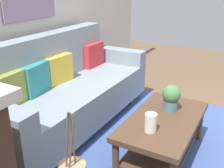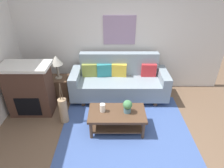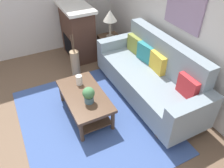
{
  "view_description": "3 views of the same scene",
  "coord_description": "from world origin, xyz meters",
  "px_view_note": "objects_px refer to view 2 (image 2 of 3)",
  "views": [
    {
      "loc": [
        -2.34,
        -0.2,
        1.64
      ],
      "look_at": [
        -0.21,
        1.0,
        0.68
      ],
      "focal_mm": 42.68,
      "sensor_mm": 36.0,
      "label": 1
    },
    {
      "loc": [
        -0.27,
        -2.42,
        2.75
      ],
      "look_at": [
        -0.28,
        1.11,
        0.67
      ],
      "focal_mm": 30.53,
      "sensor_mm": 36.0,
      "label": 2
    },
    {
      "loc": [
        2.34,
        -0.34,
        2.66
      ],
      "look_at": [
        -0.01,
        0.86,
        0.6
      ],
      "focal_mm": 35.33,
      "sensor_mm": 36.0,
      "label": 3
    }
  ],
  "objects_px": {
    "couch": "(120,82)",
    "throw_pillow_mustard": "(120,70)",
    "table_lamp": "(57,61)",
    "throw_pillow_crimson": "(149,70)",
    "tabletop_vase": "(103,108)",
    "potted_plant_tabletop": "(128,106)",
    "throw_pillow_olive": "(90,70)",
    "side_table": "(61,88)",
    "framed_painting": "(120,30)",
    "throw_pillow_teal": "(105,70)",
    "fireplace": "(31,89)",
    "coffee_table": "(117,117)",
    "floor_vase": "(64,111)"
  },
  "relations": [
    {
      "from": "couch",
      "to": "table_lamp",
      "type": "distance_m",
      "value": 1.56
    },
    {
      "from": "coffee_table",
      "to": "tabletop_vase",
      "type": "height_order",
      "value": "tabletop_vase"
    },
    {
      "from": "couch",
      "to": "table_lamp",
      "type": "height_order",
      "value": "table_lamp"
    },
    {
      "from": "throw_pillow_teal",
      "to": "throw_pillow_mustard",
      "type": "relative_size",
      "value": 1.0
    },
    {
      "from": "tabletop_vase",
      "to": "potted_plant_tabletop",
      "type": "bearing_deg",
      "value": -2.8
    },
    {
      "from": "couch",
      "to": "side_table",
      "type": "relative_size",
      "value": 4.12
    },
    {
      "from": "side_table",
      "to": "couch",
      "type": "bearing_deg",
      "value": 1.76
    },
    {
      "from": "framed_painting",
      "to": "side_table",
      "type": "bearing_deg",
      "value": -160.64
    },
    {
      "from": "floor_vase",
      "to": "throw_pillow_mustard",
      "type": "bearing_deg",
      "value": 42.47
    },
    {
      "from": "throw_pillow_olive",
      "to": "throw_pillow_teal",
      "type": "relative_size",
      "value": 1.0
    },
    {
      "from": "throw_pillow_crimson",
      "to": "framed_painting",
      "type": "xyz_separation_m",
      "value": [
        -0.73,
        0.34,
        0.89
      ]
    },
    {
      "from": "throw_pillow_teal",
      "to": "couch",
      "type": "bearing_deg",
      "value": -19.04
    },
    {
      "from": "throw_pillow_olive",
      "to": "tabletop_vase",
      "type": "xyz_separation_m",
      "value": [
        0.37,
        -1.28,
        -0.17
      ]
    },
    {
      "from": "throw_pillow_teal",
      "to": "side_table",
      "type": "height_order",
      "value": "throw_pillow_teal"
    },
    {
      "from": "throw_pillow_olive",
      "to": "side_table",
      "type": "relative_size",
      "value": 0.64
    },
    {
      "from": "side_table",
      "to": "framed_painting",
      "type": "height_order",
      "value": "framed_painting"
    },
    {
      "from": "framed_painting",
      "to": "table_lamp",
      "type": "bearing_deg",
      "value": -160.64
    },
    {
      "from": "coffee_table",
      "to": "tabletop_vase",
      "type": "xyz_separation_m",
      "value": [
        -0.28,
        0.03,
        0.2
      ]
    },
    {
      "from": "table_lamp",
      "to": "throw_pillow_crimson",
      "type": "bearing_deg",
      "value": 4.46
    },
    {
      "from": "throw_pillow_teal",
      "to": "framed_painting",
      "type": "distance_m",
      "value": 1.02
    },
    {
      "from": "throw_pillow_mustard",
      "to": "coffee_table",
      "type": "distance_m",
      "value": 1.36
    },
    {
      "from": "throw_pillow_crimson",
      "to": "table_lamp",
      "type": "height_order",
      "value": "table_lamp"
    },
    {
      "from": "couch",
      "to": "throw_pillow_olive",
      "type": "bearing_deg",
      "value": 170.21
    },
    {
      "from": "throw_pillow_teal",
      "to": "fireplace",
      "type": "relative_size",
      "value": 0.31
    },
    {
      "from": "couch",
      "to": "side_table",
      "type": "height_order",
      "value": "couch"
    },
    {
      "from": "potted_plant_tabletop",
      "to": "fireplace",
      "type": "distance_m",
      "value": 2.14
    },
    {
      "from": "potted_plant_tabletop",
      "to": "side_table",
      "type": "height_order",
      "value": "potted_plant_tabletop"
    },
    {
      "from": "table_lamp",
      "to": "floor_vase",
      "type": "distance_m",
      "value": 1.19
    },
    {
      "from": "couch",
      "to": "throw_pillow_teal",
      "type": "xyz_separation_m",
      "value": [
        -0.36,
        0.13,
        0.25
      ]
    },
    {
      "from": "couch",
      "to": "fireplace",
      "type": "relative_size",
      "value": 1.99
    },
    {
      "from": "potted_plant_tabletop",
      "to": "framed_painting",
      "type": "xyz_separation_m",
      "value": [
        -0.12,
        1.64,
        1.0
      ]
    },
    {
      "from": "table_lamp",
      "to": "floor_vase",
      "type": "xyz_separation_m",
      "value": [
        0.27,
        -0.91,
        -0.71
      ]
    },
    {
      "from": "throw_pillow_olive",
      "to": "table_lamp",
      "type": "distance_m",
      "value": 0.81
    },
    {
      "from": "side_table",
      "to": "framed_painting",
      "type": "distance_m",
      "value": 2.01
    },
    {
      "from": "throw_pillow_teal",
      "to": "coffee_table",
      "type": "bearing_deg",
      "value": -77.82
    },
    {
      "from": "throw_pillow_teal",
      "to": "coffee_table",
      "type": "relative_size",
      "value": 0.33
    },
    {
      "from": "throw_pillow_teal",
      "to": "framed_painting",
      "type": "relative_size",
      "value": 0.47
    },
    {
      "from": "potted_plant_tabletop",
      "to": "framed_painting",
      "type": "height_order",
      "value": "framed_painting"
    },
    {
      "from": "throw_pillow_olive",
      "to": "potted_plant_tabletop",
      "type": "height_order",
      "value": "throw_pillow_olive"
    },
    {
      "from": "fireplace",
      "to": "table_lamp",
      "type": "bearing_deg",
      "value": 48.66
    },
    {
      "from": "couch",
      "to": "throw_pillow_mustard",
      "type": "height_order",
      "value": "couch"
    },
    {
      "from": "tabletop_vase",
      "to": "framed_painting",
      "type": "xyz_separation_m",
      "value": [
        0.36,
        1.62,
        1.05
      ]
    },
    {
      "from": "throw_pillow_mustard",
      "to": "fireplace",
      "type": "distance_m",
      "value": 2.08
    },
    {
      "from": "framed_painting",
      "to": "coffee_table",
      "type": "bearing_deg",
      "value": -92.77
    },
    {
      "from": "coffee_table",
      "to": "potted_plant_tabletop",
      "type": "height_order",
      "value": "potted_plant_tabletop"
    },
    {
      "from": "coffee_table",
      "to": "tabletop_vase",
      "type": "relative_size",
      "value": 6.7
    },
    {
      "from": "coffee_table",
      "to": "table_lamp",
      "type": "xyz_separation_m",
      "value": [
        -1.37,
        1.14,
        0.68
      ]
    },
    {
      "from": "table_lamp",
      "to": "fireplace",
      "type": "xyz_separation_m",
      "value": [
        -0.49,
        -0.56,
        -0.41
      ]
    },
    {
      "from": "couch",
      "to": "table_lamp",
      "type": "xyz_separation_m",
      "value": [
        -1.45,
        -0.04,
        0.56
      ]
    },
    {
      "from": "potted_plant_tabletop",
      "to": "side_table",
      "type": "distance_m",
      "value": 1.96
    }
  ]
}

